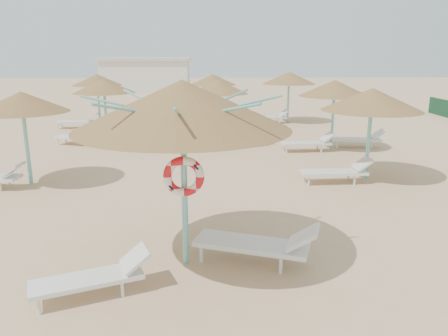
{
  "coord_description": "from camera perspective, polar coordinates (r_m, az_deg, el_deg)",
  "views": [
    {
      "loc": [
        0.07,
        -7.5,
        3.72
      ],
      "look_at": [
        0.35,
        1.6,
        1.3
      ],
      "focal_mm": 35.0,
      "sensor_mm": 36.0,
      "label": 1
    }
  ],
  "objects": [
    {
      "name": "ground",
      "position": [
        8.37,
        -2.09,
        -11.51
      ],
      "size": [
        120.0,
        120.0,
        0.0
      ],
      "primitive_type": "plane",
      "color": "tan",
      "rests_on": "ground"
    },
    {
      "name": "main_palapa",
      "position": [
        7.35,
        -5.46,
        8.13
      ],
      "size": [
        3.67,
        3.67,
        3.29
      ],
      "color": "#6DBDBD",
      "rests_on": "ground"
    },
    {
      "name": "lounger_main_a",
      "position": [
        7.33,
        -16.48,
        -13.42
      ],
      "size": [
        1.91,
        1.19,
        0.67
      ],
      "rotation": [
        0.0,
        0.0,
        0.38
      ],
      "color": "silver",
      "rests_on": "ground"
    },
    {
      "name": "lounger_main_b",
      "position": [
        8.0,
        4.63,
        -9.78
      ],
      "size": [
        2.31,
        1.35,
        0.81
      ],
      "rotation": [
        0.0,
        0.0,
        -0.33
      ],
      "color": "silver",
      "rests_on": "ground"
    },
    {
      "name": "palapa_field",
      "position": [
        18.18,
        -0.41,
        10.43
      ],
      "size": [
        14.73,
        14.07,
        2.72
      ],
      "color": "#6DBDBD",
      "rests_on": "ground"
    },
    {
      "name": "service_hut",
      "position": [
        42.98,
        -10.1,
        11.88
      ],
      "size": [
        8.4,
        4.4,
        3.25
      ],
      "color": "silver",
      "rests_on": "ground"
    }
  ]
}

